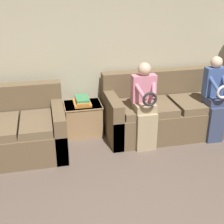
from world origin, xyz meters
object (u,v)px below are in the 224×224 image
object	(u,v)px
couch_main	(169,111)
side_shelf	(83,118)
book_stack	(82,101)
couch_side	(5,132)
child_left_seated	(145,103)
child_right_seated	(215,96)

from	to	relation	value
couch_main	side_shelf	world-z (taller)	couch_main
couch_main	book_stack	xyz separation A→B (m)	(-1.34, 0.22, 0.21)
couch_side	side_shelf	world-z (taller)	couch_side
couch_main	side_shelf	size ratio (longest dim) A/B	3.58
side_shelf	couch_side	bearing A→B (deg)	-163.18
couch_main	side_shelf	distance (m)	1.35
couch_side	child_left_seated	bearing A→B (deg)	-6.95
couch_main	child_right_seated	xyz separation A→B (m)	(0.53, -0.36, 0.35)
couch_side	side_shelf	size ratio (longest dim) A/B	2.91
book_stack	couch_main	bearing A→B (deg)	-9.15
child_left_seated	side_shelf	bearing A→B (deg)	144.13
couch_main	child_left_seated	bearing A→B (deg)	-145.88
couch_side	side_shelf	xyz separation A→B (m)	(1.13, 0.34, -0.06)
couch_main	child_right_seated	size ratio (longest dim) A/B	1.62
couch_side	child_right_seated	bearing A→B (deg)	-4.47
book_stack	couch_side	bearing A→B (deg)	-163.14
couch_main	couch_side	distance (m)	2.47
couch_main	child_left_seated	xyz separation A→B (m)	(-0.53, -0.36, 0.34)
couch_side	child_right_seated	world-z (taller)	child_right_seated
couch_side	child_left_seated	xyz separation A→B (m)	(1.93, -0.24, 0.36)
side_shelf	book_stack	bearing A→B (deg)	-172.91
couch_main	couch_side	world-z (taller)	couch_main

